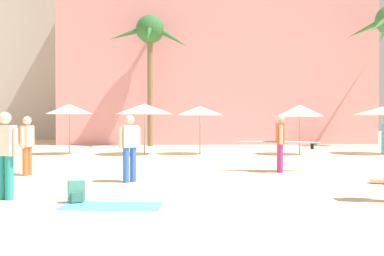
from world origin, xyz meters
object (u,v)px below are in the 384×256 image
at_px(cafe_umbrella_0, 200,111).
at_px(cafe_umbrella_1, 144,109).
at_px(beach_towel, 111,206).
at_px(person_far_right, 279,141).
at_px(person_far_left, 27,143).
at_px(palm_tree_far_left, 150,37).
at_px(person_near_right, 5,152).
at_px(cafe_umbrella_3, 382,111).
at_px(person_mid_right, 130,145).
at_px(cafe_umbrella_5, 69,109).
at_px(backpack, 76,192).
at_px(cafe_umbrella_4, 300,111).

xyz_separation_m(cafe_umbrella_0, cafe_umbrella_1, (-2.58, -0.11, 0.07)).
bearing_deg(beach_towel, person_far_right, 49.15).
bearing_deg(person_far_left, cafe_umbrella_1, -98.85).
relative_size(palm_tree_far_left, person_near_right, 4.72).
distance_m(cafe_umbrella_3, person_near_right, 17.34).
bearing_deg(palm_tree_far_left, cafe_umbrella_1, -89.90).
height_order(palm_tree_far_left, person_far_right, palm_tree_far_left).
xyz_separation_m(cafe_umbrella_0, person_mid_right, (-2.49, -9.19, -1.11)).
distance_m(cafe_umbrella_3, cafe_umbrella_5, 14.68).
distance_m(backpack, person_near_right, 1.69).
bearing_deg(cafe_umbrella_1, cafe_umbrella_0, 2.55).
height_order(cafe_umbrella_3, cafe_umbrella_5, cafe_umbrella_5).
bearing_deg(palm_tree_far_left, cafe_umbrella_0, -68.56).
distance_m(palm_tree_far_left, cafe_umbrella_4, 11.15).
bearing_deg(person_far_left, person_near_right, 114.20).
distance_m(cafe_umbrella_3, backpack, 16.61).
bearing_deg(beach_towel, person_far_left, 122.46).
distance_m(person_far_left, person_mid_right, 3.40).
bearing_deg(person_near_right, cafe_umbrella_4, 160.69).
relative_size(cafe_umbrella_4, person_far_right, 0.87).
relative_size(cafe_umbrella_4, person_mid_right, 1.37).
height_order(cafe_umbrella_0, cafe_umbrella_1, cafe_umbrella_1).
relative_size(beach_towel, person_far_left, 1.07).
height_order(cafe_umbrella_5, backpack, cafe_umbrella_5).
distance_m(cafe_umbrella_5, beach_towel, 13.21).
relative_size(backpack, person_far_left, 0.25).
height_order(palm_tree_far_left, beach_towel, palm_tree_far_left).
bearing_deg(person_far_right, cafe_umbrella_1, -49.23).
height_order(cafe_umbrella_3, person_near_right, cafe_umbrella_3).
distance_m(cafe_umbrella_1, cafe_umbrella_3, 11.17).
distance_m(person_far_right, person_near_right, 7.85).
xyz_separation_m(cafe_umbrella_4, beach_towel, (-7.16, -11.81, -2.03)).
relative_size(cafe_umbrella_1, person_mid_right, 1.57).
height_order(cafe_umbrella_0, person_near_right, cafe_umbrella_0).
bearing_deg(person_mid_right, cafe_umbrella_0, -48.03).
xyz_separation_m(cafe_umbrella_1, cafe_umbrella_5, (-3.50, 0.38, 0.00)).
bearing_deg(cafe_umbrella_0, cafe_umbrella_3, -2.69).
bearing_deg(cafe_umbrella_4, backpack, -124.50).
height_order(beach_towel, person_mid_right, person_mid_right).
xyz_separation_m(cafe_umbrella_5, beach_towel, (3.53, -12.55, -2.11)).
height_order(cafe_umbrella_0, cafe_umbrella_3, cafe_umbrella_0).
relative_size(palm_tree_far_left, person_mid_right, 4.79).
bearing_deg(person_far_right, beach_towel, 57.82).
bearing_deg(beach_towel, cafe_umbrella_3, 46.87).
bearing_deg(cafe_umbrella_1, person_far_left, -111.27).
relative_size(backpack, person_mid_right, 0.25).
bearing_deg(cafe_umbrella_4, person_near_right, -130.24).
bearing_deg(cafe_umbrella_0, cafe_umbrella_5, 177.50).
height_order(palm_tree_far_left, cafe_umbrella_0, palm_tree_far_left).
height_order(cafe_umbrella_1, person_near_right, cafe_umbrella_1).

